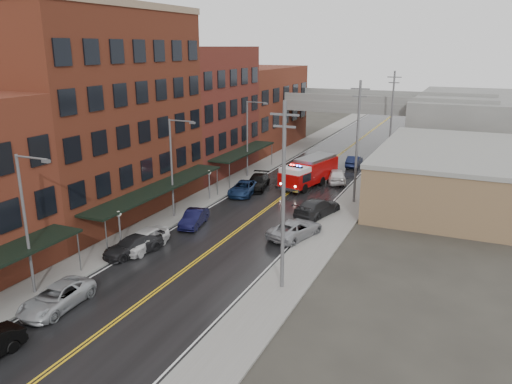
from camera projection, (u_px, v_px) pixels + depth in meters
The scene contains 32 objects.
road at pixel (268, 208), 48.14m from camera, with size 11.00×160.00×0.02m, color black.
sidewalk_left at pixel (202, 198), 50.96m from camera, with size 3.00×160.00×0.15m, color slate.
sidewalk_right at pixel (342, 217), 45.29m from camera, with size 3.00×160.00×0.15m, color slate.
curb_left at pixel (216, 200), 50.32m from camera, with size 0.30×160.00×0.15m, color gray.
curb_right at pixel (324, 215), 45.93m from camera, with size 0.30×160.00×0.15m, color gray.
brick_building_b at pixel (102, 116), 44.63m from camera, with size 9.00×20.00×18.00m, color #5D2518.
brick_building_c at pixel (200, 111), 60.41m from camera, with size 9.00×15.00×15.00m, color #5C251B.
brick_building_far at pixel (258, 108), 76.20m from camera, with size 9.00×20.00×12.00m, color #5F2518.
tan_building at pixel (453, 176), 50.01m from camera, with size 14.00×22.00×5.00m, color #876649.
right_far_block at pixel (480, 122), 75.15m from camera, with size 18.00×30.00×8.00m, color slate.
awning_1 at pixel (160, 188), 44.07m from camera, with size 2.60×18.00×3.09m.
awning_2 at pixel (244, 151), 59.43m from camera, with size 2.60×13.00×3.09m.
globe_lamp_1 at pixel (119, 221), 37.69m from camera, with size 0.44×0.44×3.12m.
globe_lamp_2 at pixel (209, 178), 49.98m from camera, with size 0.44×0.44×3.12m.
street_lamp_0 at pixel (28, 217), 29.92m from camera, with size 2.64×0.22×9.00m.
street_lamp_1 at pixel (174, 162), 43.96m from camera, with size 2.64×0.22×9.00m.
street_lamp_2 at pixel (249, 134), 58.01m from camera, with size 2.64×0.22×9.00m.
utility_pole_0 at pixel (283, 195), 30.41m from camera, with size 1.80×0.24×12.00m.
utility_pole_1 at pixel (357, 141), 47.97m from camera, with size 1.80×0.24×12.00m.
utility_pole_2 at pixel (392, 115), 65.52m from camera, with size 1.80×0.24×12.00m.
overpass at pixel (350, 109), 74.55m from camera, with size 40.00×10.00×7.50m.
fire_truck at pixel (309, 171), 55.39m from camera, with size 4.87×8.88×3.10m.
parked_car_left_2 at pixel (57, 298), 29.59m from camera, with size 2.30×4.98×1.38m, color #A1A5A9.
parked_car_left_3 at pixel (133, 245), 37.34m from camera, with size 1.95×4.79×1.39m, color black.
parked_car_left_4 at pixel (144, 239), 38.20m from camera, with size 1.89×4.69×1.60m, color white.
parked_car_left_5 at pixel (194, 218), 43.23m from camera, with size 1.47×4.23×1.39m, color black.
parked_car_left_6 at pixel (244, 188), 52.35m from camera, with size 2.31×5.01×1.39m, color navy.
parked_car_left_7 at pixel (257, 182), 54.51m from camera, with size 2.11×5.20×1.51m, color black.
parked_car_right_0 at pixel (295, 229), 40.56m from camera, with size 2.48×5.37×1.49m, color gray.
parked_car_right_1 at pixel (317, 207), 45.80m from camera, with size 2.29×5.65×1.64m, color #262729.
parked_car_right_2 at pixel (337, 176), 56.87m from camera, with size 1.96×4.87×1.66m, color silver.
parked_car_right_3 at pixel (354, 161), 64.54m from camera, with size 1.54×4.41×1.45m, color black.
Camera 1 is at (17.45, -12.32, 15.04)m, focal length 35.00 mm.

